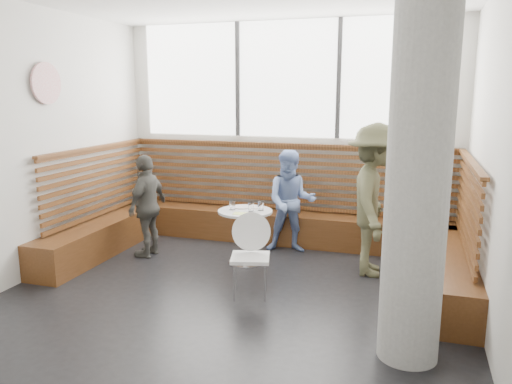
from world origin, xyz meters
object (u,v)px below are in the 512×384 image
(cafe_table, at_px, (245,226))
(child_back, at_px, (291,202))
(cafe_chair, at_px, (252,248))
(concrete_column, at_px, (419,170))
(adult_man, at_px, (375,200))
(child_left, at_px, (147,206))

(cafe_table, distance_m, child_back, 0.83)
(cafe_chair, relative_size, child_back, 0.63)
(concrete_column, height_order, child_back, concrete_column)
(child_back, bearing_deg, adult_man, -37.72)
(cafe_table, distance_m, child_left, 1.38)
(cafe_table, xyz_separation_m, child_back, (0.44, 0.68, 0.20))
(cafe_chair, height_order, adult_man, adult_man)
(concrete_column, bearing_deg, child_back, 123.30)
(cafe_table, height_order, cafe_chair, cafe_chair)
(concrete_column, relative_size, child_left, 2.31)
(adult_man, height_order, child_back, adult_man)
(concrete_column, distance_m, cafe_table, 2.92)
(cafe_table, relative_size, adult_man, 0.39)
(concrete_column, relative_size, cafe_table, 4.47)
(cafe_table, height_order, child_left, child_left)
(concrete_column, distance_m, child_back, 3.07)
(cafe_chair, bearing_deg, child_back, 73.70)
(adult_man, bearing_deg, child_left, 89.75)
(adult_man, bearing_deg, cafe_chair, 126.89)
(cafe_chair, distance_m, child_back, 1.60)
(cafe_table, bearing_deg, concrete_column, -40.90)
(adult_man, distance_m, child_back, 1.29)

